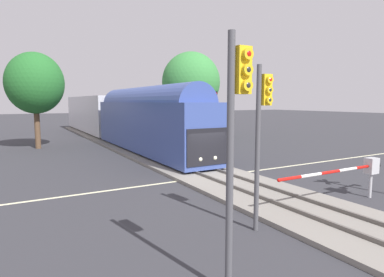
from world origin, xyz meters
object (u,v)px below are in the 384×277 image
Objects in this scene: oak_far_right at (191,82)px; traffic_signal_far_side at (214,108)px; oak_behind_train at (35,83)px; traffic_signal_median at (262,121)px; commuter_train at (116,115)px; traffic_signal_near_left at (236,122)px; crossing_gate_near at (361,169)px.

traffic_signal_far_side is at bearing -109.21° from oak_far_right.
traffic_signal_far_side is 0.63× the size of oak_behind_train.
traffic_signal_median is 1.00× the size of traffic_signal_far_side.
commuter_train is 26.12m from traffic_signal_median.
oak_behind_train is at bearing 101.46° from traffic_signal_median.
traffic_signal_far_side is at bearing 61.60° from traffic_signal_median.
traffic_signal_near_left reaches higher than traffic_signal_far_side.
crossing_gate_near is 28.42m from oak_far_right.
oak_behind_train is at bearing 94.36° from traffic_signal_near_left.
commuter_train is at bearing 97.41° from crossing_gate_near.
traffic_signal_far_side is at bearing 79.96° from crossing_gate_near.
commuter_train is 25.82m from crossing_gate_near.
commuter_train is at bearing 122.93° from traffic_signal_far_side.
traffic_signal_near_left is 22.29m from traffic_signal_far_side.
commuter_train is at bearing 84.01° from traffic_signal_median.
oak_far_right is at bearing 76.13° from crossing_gate_near.
crossing_gate_near is 9.72m from traffic_signal_near_left.
crossing_gate_near is 26.86m from oak_behind_train.
commuter_train is 7.27× the size of traffic_signal_far_side.
commuter_train is at bearing -171.20° from oak_far_right.
oak_far_right is 17.98m from oak_behind_train.
traffic_signal_far_side is (6.17, -9.52, 0.87)m from commuter_train.
traffic_signal_far_side reaches higher than crossing_gate_near.
traffic_signal_median is at bearing -114.86° from oak_far_right.
crossing_gate_near is at bearing 17.75° from traffic_signal_near_left.
oak_far_right is (6.70, 27.12, 5.24)m from crossing_gate_near.
traffic_signal_median is at bearing -78.54° from oak_behind_train.
crossing_gate_near is at bearing -100.04° from traffic_signal_far_side.
traffic_signal_median is (2.91, 2.47, -0.19)m from traffic_signal_near_left.
crossing_gate_near is 0.71× the size of oak_behind_train.
oak_far_right reaches higher than oak_behind_train.
oak_far_right is at bearing 65.14° from traffic_signal_median.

